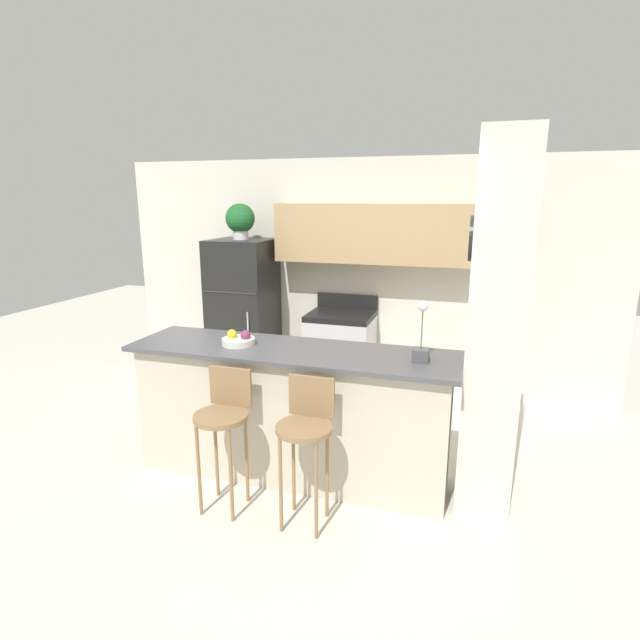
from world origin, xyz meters
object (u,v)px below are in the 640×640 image
object	(u,v)px
orchid_vase	(421,344)
fruit_bowl	(238,340)
bar_stool_left	(224,418)
stove_range	(341,353)
refrigerator	(244,313)
bar_stool_right	(306,430)
potted_plant_on_fridge	(240,220)

from	to	relation	value
orchid_vase	fruit_bowl	distance (m)	1.38
fruit_bowl	bar_stool_left	bearing A→B (deg)	-76.06
orchid_vase	stove_range	bearing A→B (deg)	120.37
refrigerator	fruit_bowl	bearing A→B (deg)	-65.22
bar_stool_left	orchid_vase	bearing A→B (deg)	22.67
stove_range	bar_stool_right	bearing A→B (deg)	-80.58
bar_stool_right	orchid_vase	distance (m)	0.97
bar_stool_right	orchid_vase	bearing A→B (deg)	38.48
stove_range	fruit_bowl	world-z (taller)	fruit_bowl
stove_range	bar_stool_right	size ratio (longest dim) A/B	1.08
potted_plant_on_fridge	refrigerator	bearing A→B (deg)	-63.40
bar_stool_right	fruit_bowl	bearing A→B (deg)	144.25
potted_plant_on_fridge	orchid_vase	distance (m)	2.88
stove_range	bar_stool_left	distance (m)	2.31
refrigerator	potted_plant_on_fridge	bearing A→B (deg)	116.60
fruit_bowl	refrigerator	bearing A→B (deg)	114.78
bar_stool_left	fruit_bowl	xyz separation A→B (m)	(-0.13, 0.52, 0.40)
bar_stool_left	potted_plant_on_fridge	xyz separation A→B (m)	(-0.93, 2.25, 1.23)
potted_plant_on_fridge	orchid_vase	size ratio (longest dim) A/B	0.92
stove_range	orchid_vase	bearing A→B (deg)	-59.63
refrigerator	stove_range	world-z (taller)	refrigerator
bar_stool_right	refrigerator	bearing A→B (deg)	124.07
bar_stool_left	refrigerator	bearing A→B (deg)	112.40
refrigerator	orchid_vase	distance (m)	2.80
bar_stool_right	fruit_bowl	size ratio (longest dim) A/B	3.94
refrigerator	stove_range	xyz separation A→B (m)	(1.14, 0.05, -0.38)
bar_stool_left	potted_plant_on_fridge	size ratio (longest dim) A/B	2.54
stove_range	potted_plant_on_fridge	size ratio (longest dim) A/B	2.75
refrigerator	orchid_vase	bearing A→B (deg)	-38.39
refrigerator	bar_stool_right	xyz separation A→B (m)	(1.52, -2.25, -0.17)
stove_range	bar_stool_left	bearing A→B (deg)	-95.30
potted_plant_on_fridge	fruit_bowl	world-z (taller)	potted_plant_on_fridge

